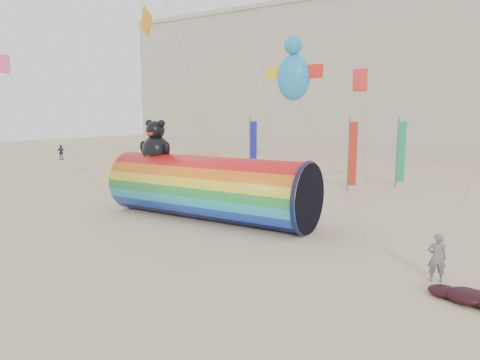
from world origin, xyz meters
The scene contains 6 objects.
ground centered at (0.00, 0.00, 0.00)m, with size 160.00×160.00×0.00m, color #CCB58C.
hotel_building centered at (-12.00, 45.95, 10.31)m, with size 60.40×15.40×20.60m.
windsock_assembly centered at (-2.18, 2.70, 1.72)m, with size 11.22×3.42×5.17m.
kite_handler centered at (9.06, -0.33, 0.80)m, with size 0.58×0.38×1.59m, color slate.
fabric_bundle centered at (10.24, -1.58, 0.17)m, with size 2.62×1.35×0.41m.
festival_banners centered at (-0.19, 15.74, 2.64)m, with size 10.64×4.81×5.20m.
Camera 1 is at (10.66, -14.81, 5.26)m, focal length 32.00 mm.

